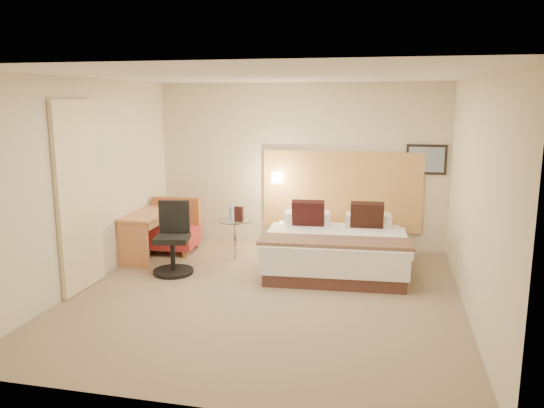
% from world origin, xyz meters
% --- Properties ---
extents(floor, '(4.80, 5.00, 0.02)m').
position_xyz_m(floor, '(0.00, 0.00, -0.01)').
color(floor, '#826F57').
rests_on(floor, ground).
extents(ceiling, '(4.80, 5.00, 0.02)m').
position_xyz_m(ceiling, '(0.00, 0.00, 2.71)').
color(ceiling, silver).
rests_on(ceiling, floor).
extents(wall_back, '(4.80, 0.02, 2.70)m').
position_xyz_m(wall_back, '(0.00, 2.51, 1.35)').
color(wall_back, beige).
rests_on(wall_back, floor).
extents(wall_front, '(4.80, 0.02, 2.70)m').
position_xyz_m(wall_front, '(0.00, -2.51, 1.35)').
color(wall_front, beige).
rests_on(wall_front, floor).
extents(wall_left, '(0.02, 5.00, 2.70)m').
position_xyz_m(wall_left, '(-2.41, 0.00, 1.35)').
color(wall_left, beige).
rests_on(wall_left, floor).
extents(wall_right, '(0.02, 5.00, 2.70)m').
position_xyz_m(wall_right, '(2.41, 0.00, 1.35)').
color(wall_right, beige).
rests_on(wall_right, floor).
extents(headboard_panel, '(2.60, 0.04, 1.30)m').
position_xyz_m(headboard_panel, '(0.70, 2.47, 0.95)').
color(headboard_panel, tan).
rests_on(headboard_panel, wall_back).
extents(art_frame, '(0.62, 0.03, 0.47)m').
position_xyz_m(art_frame, '(2.02, 2.48, 1.50)').
color(art_frame, black).
rests_on(art_frame, wall_back).
extents(art_canvas, '(0.54, 0.01, 0.39)m').
position_xyz_m(art_canvas, '(2.02, 2.46, 1.50)').
color(art_canvas, gray).
rests_on(art_canvas, wall_back).
extents(lamp_arm, '(0.02, 0.12, 0.02)m').
position_xyz_m(lamp_arm, '(-0.35, 2.42, 1.15)').
color(lamp_arm, silver).
rests_on(lamp_arm, wall_back).
extents(lamp_shade, '(0.15, 0.15, 0.15)m').
position_xyz_m(lamp_shade, '(-0.35, 2.36, 1.15)').
color(lamp_shade, '#FFEDC6').
rests_on(lamp_shade, wall_back).
extents(curtain, '(0.06, 0.90, 2.42)m').
position_xyz_m(curtain, '(-2.36, -0.25, 1.22)').
color(curtain, beige).
rests_on(curtain, wall_left).
extents(bottle_a, '(0.08, 0.08, 0.21)m').
position_xyz_m(bottle_a, '(-0.92, 1.61, 0.70)').
color(bottle_a, '#94C6E5').
rests_on(bottle_a, side_table).
extents(menu_folder, '(0.15, 0.09, 0.23)m').
position_xyz_m(menu_folder, '(-0.75, 1.46, 0.71)').
color(menu_folder, '#351515').
rests_on(menu_folder, side_table).
extents(bed, '(2.09, 2.05, 0.97)m').
position_xyz_m(bed, '(0.75, 1.30, 0.31)').
color(bed, '#492A24').
rests_on(bed, floor).
extents(lounge_chair, '(0.84, 0.75, 0.84)m').
position_xyz_m(lounge_chair, '(-1.94, 1.67, 0.33)').
color(lounge_chair, tan).
rests_on(lounge_chair, floor).
extents(side_table, '(0.67, 0.67, 0.59)m').
position_xyz_m(side_table, '(-0.84, 1.54, 0.33)').
color(side_table, white).
rests_on(side_table, floor).
extents(desk, '(0.53, 1.15, 0.71)m').
position_xyz_m(desk, '(-2.11, 1.23, 0.56)').
color(desk, '#B87548').
rests_on(desk, floor).
extents(desk_chair, '(0.67, 0.67, 1.01)m').
position_xyz_m(desk_chair, '(-1.48, 0.62, 0.42)').
color(desk_chair, black).
rests_on(desk_chair, floor).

